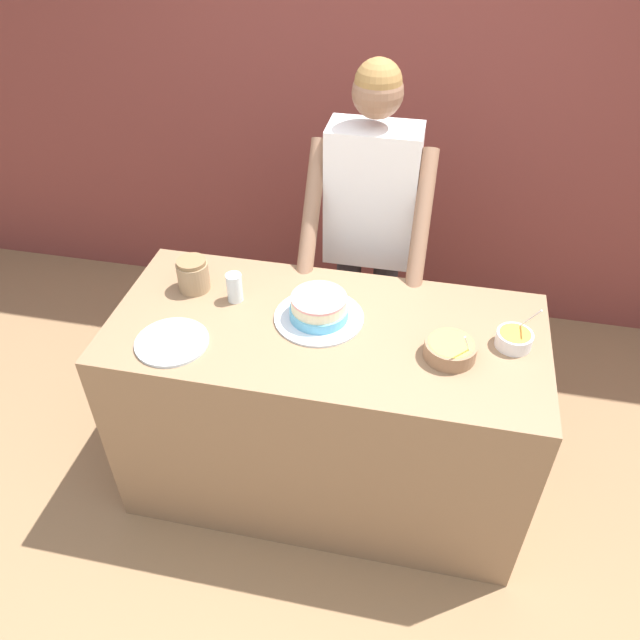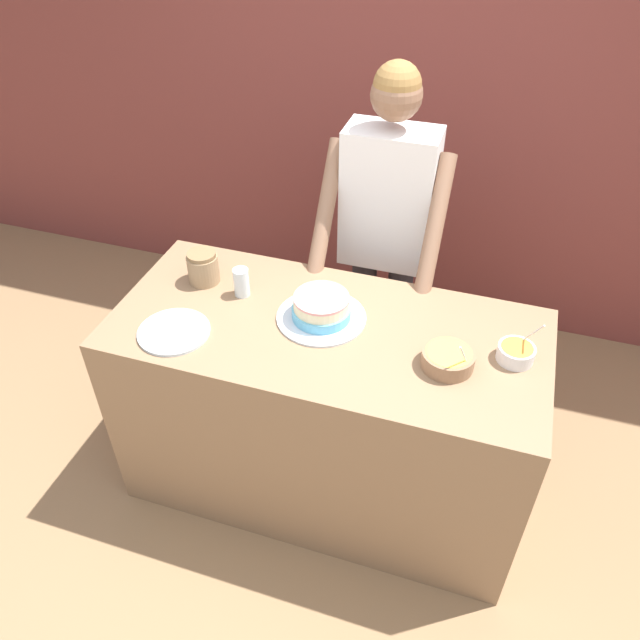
{
  "view_description": "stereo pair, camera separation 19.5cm",
  "coord_description": "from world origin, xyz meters",
  "px_view_note": "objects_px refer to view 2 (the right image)",
  "views": [
    {
      "loc": [
        0.36,
        -1.44,
        2.52
      ],
      "look_at": [
        -0.02,
        0.35,
        1.02
      ],
      "focal_mm": 35.0,
      "sensor_mm": 36.0,
      "label": 1
    },
    {
      "loc": [
        0.55,
        -1.39,
        2.52
      ],
      "look_at": [
        -0.02,
        0.35,
        1.02
      ],
      "focal_mm": 35.0,
      "sensor_mm": 36.0,
      "label": 2
    }
  ],
  "objects_px": {
    "person_baker": "(386,219)",
    "ceramic_plate": "(174,332)",
    "frosting_bowl_yellow": "(448,358)",
    "stoneware_jar": "(203,267)",
    "cake": "(321,309)",
    "drinking_glass": "(241,282)",
    "frosting_bowl_orange": "(516,352)"
  },
  "relations": [
    {
      "from": "person_baker",
      "to": "ceramic_plate",
      "type": "xyz_separation_m",
      "value": [
        -0.62,
        -0.9,
        -0.11
      ]
    },
    {
      "from": "frosting_bowl_yellow",
      "to": "stoneware_jar",
      "type": "relative_size",
      "value": 1.36
    },
    {
      "from": "cake",
      "to": "ceramic_plate",
      "type": "height_order",
      "value": "cake"
    },
    {
      "from": "person_baker",
      "to": "stoneware_jar",
      "type": "distance_m",
      "value": 0.86
    },
    {
      "from": "frosting_bowl_yellow",
      "to": "drinking_glass",
      "type": "xyz_separation_m",
      "value": [
        -0.88,
        0.17,
        0.03
      ]
    },
    {
      "from": "frosting_bowl_orange",
      "to": "drinking_glass",
      "type": "height_order",
      "value": "frosting_bowl_orange"
    },
    {
      "from": "frosting_bowl_yellow",
      "to": "drinking_glass",
      "type": "distance_m",
      "value": 0.9
    },
    {
      "from": "frosting_bowl_yellow",
      "to": "ceramic_plate",
      "type": "distance_m",
      "value": 1.04
    },
    {
      "from": "cake",
      "to": "drinking_glass",
      "type": "distance_m",
      "value": 0.37
    },
    {
      "from": "person_baker",
      "to": "frosting_bowl_yellow",
      "type": "distance_m",
      "value": 0.86
    },
    {
      "from": "frosting_bowl_orange",
      "to": "stoneware_jar",
      "type": "distance_m",
      "value": 1.31
    },
    {
      "from": "frosting_bowl_yellow",
      "to": "ceramic_plate",
      "type": "height_order",
      "value": "frosting_bowl_yellow"
    },
    {
      "from": "frosting_bowl_orange",
      "to": "ceramic_plate",
      "type": "xyz_separation_m",
      "value": [
        -1.26,
        -0.25,
        -0.03
      ]
    },
    {
      "from": "stoneware_jar",
      "to": "frosting_bowl_yellow",
      "type": "bearing_deg",
      "value": -10.89
    },
    {
      "from": "ceramic_plate",
      "to": "stoneware_jar",
      "type": "distance_m",
      "value": 0.36
    },
    {
      "from": "person_baker",
      "to": "drinking_glass",
      "type": "height_order",
      "value": "person_baker"
    },
    {
      "from": "person_baker",
      "to": "frosting_bowl_orange",
      "type": "relative_size",
      "value": 9.76
    },
    {
      "from": "person_baker",
      "to": "frosting_bowl_orange",
      "type": "bearing_deg",
      "value": -45.14
    },
    {
      "from": "cake",
      "to": "frosting_bowl_yellow",
      "type": "distance_m",
      "value": 0.53
    },
    {
      "from": "frosting_bowl_yellow",
      "to": "ceramic_plate",
      "type": "bearing_deg",
      "value": -172.09
    },
    {
      "from": "drinking_glass",
      "to": "stoneware_jar",
      "type": "relative_size",
      "value": 0.87
    },
    {
      "from": "cake",
      "to": "frosting_bowl_yellow",
      "type": "bearing_deg",
      "value": -12.8
    },
    {
      "from": "person_baker",
      "to": "drinking_glass",
      "type": "xyz_separation_m",
      "value": [
        -0.47,
        -0.59,
        -0.06
      ]
    },
    {
      "from": "frosting_bowl_orange",
      "to": "stoneware_jar",
      "type": "bearing_deg",
      "value": 175.76
    },
    {
      "from": "person_baker",
      "to": "frosting_bowl_yellow",
      "type": "height_order",
      "value": "person_baker"
    },
    {
      "from": "ceramic_plate",
      "to": "cake",
      "type": "bearing_deg",
      "value": 26.91
    },
    {
      "from": "cake",
      "to": "frosting_bowl_yellow",
      "type": "height_order",
      "value": "frosting_bowl_yellow"
    },
    {
      "from": "person_baker",
      "to": "frosting_bowl_orange",
      "type": "height_order",
      "value": "person_baker"
    },
    {
      "from": "person_baker",
      "to": "stoneware_jar",
      "type": "bearing_deg",
      "value": -140.3
    },
    {
      "from": "drinking_glass",
      "to": "ceramic_plate",
      "type": "xyz_separation_m",
      "value": [
        -0.15,
        -0.31,
        -0.06
      ]
    },
    {
      "from": "drinking_glass",
      "to": "stoneware_jar",
      "type": "xyz_separation_m",
      "value": [
        -0.19,
        0.04,
        0.01
      ]
    },
    {
      "from": "cake",
      "to": "frosting_bowl_orange",
      "type": "bearing_deg",
      "value": -0.62
    }
  ]
}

